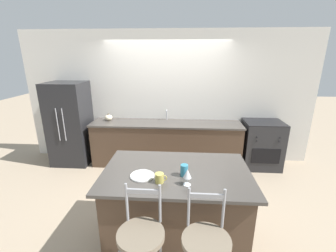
% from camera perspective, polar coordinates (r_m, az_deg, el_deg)
% --- Properties ---
extents(ground_plane, '(18.00, 18.00, 0.00)m').
position_cam_1_polar(ground_plane, '(4.56, -0.83, -11.39)').
color(ground_plane, tan).
extents(wall_back, '(6.00, 0.07, 2.70)m').
position_cam_1_polar(wall_back, '(4.75, -0.22, 7.17)').
color(wall_back, silver).
rests_on(wall_back, ground_plane).
extents(back_counter, '(3.03, 0.67, 0.90)m').
position_cam_1_polar(back_counter, '(4.70, -0.49, -4.35)').
color(back_counter, '#4C3828').
rests_on(back_counter, ground_plane).
extents(sink_faucet, '(0.02, 0.13, 0.22)m').
position_cam_1_polar(sink_faucet, '(4.70, -0.32, 3.20)').
color(sink_faucet, '#ADAFB5').
rests_on(sink_faucet, back_counter).
extents(kitchen_island, '(1.66, 1.04, 0.96)m').
position_cam_1_polar(kitchen_island, '(2.84, 2.04, -19.77)').
color(kitchen_island, '#4C3828').
rests_on(kitchen_island, ground_plane).
extents(refrigerator, '(0.75, 0.71, 1.70)m').
position_cam_1_polar(refrigerator, '(5.07, -23.56, 0.56)').
color(refrigerator, '#232326').
rests_on(refrigerator, ground_plane).
extents(oven_range, '(0.74, 0.62, 0.96)m').
position_cam_1_polar(oven_range, '(4.94, 22.61, -4.33)').
color(oven_range, '#28282B').
rests_on(oven_range, ground_plane).
extents(bar_stool_near, '(0.41, 0.41, 1.15)m').
position_cam_1_polar(bar_stool_near, '(2.22, -6.65, -27.94)').
color(bar_stool_near, '#99999E').
rests_on(bar_stool_near, ground_plane).
extents(bar_stool_far, '(0.41, 0.41, 1.15)m').
position_cam_1_polar(bar_stool_far, '(2.18, 9.50, -29.02)').
color(bar_stool_far, '#99999E').
rests_on(bar_stool_far, ground_plane).
extents(dinner_plate, '(0.26, 0.26, 0.02)m').
position_cam_1_polar(dinner_plate, '(2.49, -6.56, -12.37)').
color(dinner_plate, white).
rests_on(dinner_plate, kitchen_island).
extents(wine_glass, '(0.08, 0.08, 0.17)m').
position_cam_1_polar(wine_glass, '(2.28, 4.94, -12.02)').
color(wine_glass, white).
rests_on(wine_glass, kitchen_island).
extents(coffee_mug, '(0.13, 0.09, 0.10)m').
position_cam_1_polar(coffee_mug, '(2.35, -2.14, -13.04)').
color(coffee_mug, '#C1B251').
rests_on(coffee_mug, kitchen_island).
extents(tumbler_cup, '(0.08, 0.08, 0.13)m').
position_cam_1_polar(tumbler_cup, '(2.47, 4.15, -11.17)').
color(tumbler_cup, teal).
rests_on(tumbler_cup, kitchen_island).
extents(pumpkin_decoration, '(0.16, 0.16, 0.15)m').
position_cam_1_polar(pumpkin_decoration, '(4.84, -14.88, 2.08)').
color(pumpkin_decoration, beige).
rests_on(pumpkin_decoration, back_counter).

